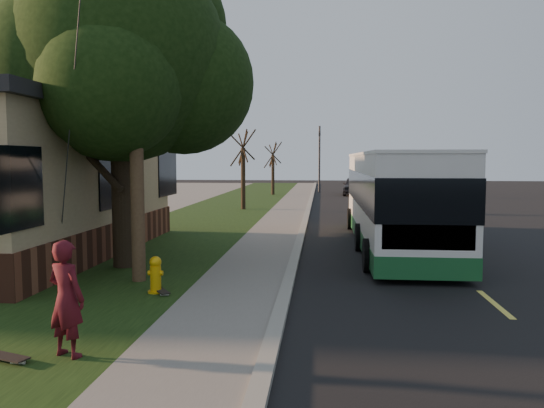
# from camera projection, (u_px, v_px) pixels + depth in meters

# --- Properties ---
(ground) EXTENTS (120.00, 120.00, 0.00)m
(ground) POSITION_uv_depth(u_px,v_px,m) (285.00, 299.00, 10.43)
(ground) COLOR black
(ground) RESTS_ON ground
(road) EXTENTS (8.00, 80.00, 0.01)m
(road) POSITION_uv_depth(u_px,v_px,m) (409.00, 232.00, 19.97)
(road) COLOR black
(road) RESTS_ON ground
(curb) EXTENTS (0.25, 80.00, 0.12)m
(curb) POSITION_uv_depth(u_px,v_px,m) (303.00, 229.00, 20.34)
(curb) COLOR gray
(curb) RESTS_ON ground
(sidewalk) EXTENTS (2.00, 80.00, 0.08)m
(sidewalk) POSITION_uv_depth(u_px,v_px,m) (277.00, 230.00, 20.44)
(sidewalk) COLOR slate
(sidewalk) RESTS_ON ground
(grass_verge) EXTENTS (5.00, 80.00, 0.07)m
(grass_verge) POSITION_uv_depth(u_px,v_px,m) (188.00, 229.00, 20.76)
(grass_verge) COLOR black
(grass_verge) RESTS_ON ground
(fire_hydrant) EXTENTS (0.32, 0.32, 0.74)m
(fire_hydrant) POSITION_uv_depth(u_px,v_px,m) (156.00, 275.00, 10.63)
(fire_hydrant) COLOR #E1A50B
(fire_hydrant) RESTS_ON grass_verge
(utility_pole) EXTENTS (2.86, 3.21, 9.07)m
(utility_pole) POSITION_uv_depth(u_px,v_px,m) (134.00, 71.00, 11.33)
(utility_pole) COLOR #473321
(utility_pole) RESTS_ON ground
(leafy_tree) EXTENTS (6.30, 6.00, 7.80)m
(leafy_tree) POSITION_uv_depth(u_px,v_px,m) (123.00, 61.00, 13.01)
(leafy_tree) COLOR black
(leafy_tree) RESTS_ON grass_verge
(bare_tree_near) EXTENTS (1.38, 1.21, 4.31)m
(bare_tree_near) POSITION_uv_depth(u_px,v_px,m) (243.00, 171.00, 28.43)
(bare_tree_near) COLOR black
(bare_tree_near) RESTS_ON grass_verge
(bare_tree_far) EXTENTS (1.38, 1.21, 4.03)m
(bare_tree_far) POSITION_uv_depth(u_px,v_px,m) (273.00, 169.00, 40.30)
(bare_tree_far) COLOR black
(bare_tree_far) RESTS_ON grass_verge
(traffic_signal) EXTENTS (0.18, 0.22, 5.50)m
(traffic_signal) POSITION_uv_depth(u_px,v_px,m) (319.00, 154.00, 43.85)
(traffic_signal) COLOR #2D2D30
(traffic_signal) RESTS_ON ground
(transit_bus) EXTENTS (2.51, 10.89, 2.95)m
(transit_bus) POSITION_uv_depth(u_px,v_px,m) (394.00, 197.00, 16.60)
(transit_bus) COLOR silver
(transit_bus) RESTS_ON ground
(skateboarder) EXTENTS (0.68, 0.56, 1.60)m
(skateboarder) POSITION_uv_depth(u_px,v_px,m) (66.00, 298.00, 7.15)
(skateboarder) COLOR #470E17
(skateboarder) RESTS_ON grass_verge
(skateboard_main) EXTENTS (0.56, 0.70, 0.07)m
(skateboard_main) POSITION_uv_depth(u_px,v_px,m) (160.00, 290.00, 10.63)
(skateboard_main) COLOR black
(skateboard_main) RESTS_ON grass_verge
(skateboard_spare) EXTENTS (0.86, 0.46, 0.08)m
(skateboard_spare) POSITION_uv_depth(u_px,v_px,m) (2.00, 356.00, 7.05)
(skateboard_spare) COLOR black
(skateboard_spare) RESTS_ON grass_verge
(dumpster) EXTENTS (1.44, 1.16, 1.25)m
(dumpster) POSITION_uv_depth(u_px,v_px,m) (44.00, 220.00, 18.12)
(dumpster) COLOR black
(dumpster) RESTS_ON building_lot
(distant_car) EXTENTS (1.94, 4.26, 1.42)m
(distant_car) POSITION_uv_depth(u_px,v_px,m) (354.00, 186.00, 40.96)
(distant_car) COLOR black
(distant_car) RESTS_ON ground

